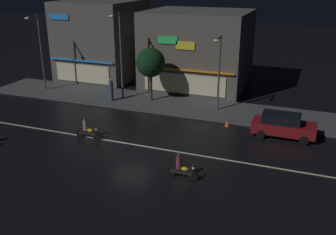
% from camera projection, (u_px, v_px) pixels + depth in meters
% --- Properties ---
extents(ground_plane, '(140.00, 140.00, 0.00)m').
position_uv_depth(ground_plane, '(131.00, 144.00, 25.69)').
color(ground_plane, black).
extents(lane_divider_stripe, '(34.10, 0.16, 0.01)m').
position_uv_depth(lane_divider_stripe, '(131.00, 144.00, 25.69)').
color(lane_divider_stripe, beige).
rests_on(lane_divider_stripe, ground).
extents(sidewalk_far, '(35.90, 5.03, 0.14)m').
position_uv_depth(sidewalk_far, '(174.00, 105.00, 33.12)').
color(sidewalk_far, '#424447').
rests_on(sidewalk_far, ground).
extents(storefront_left_block, '(7.55, 8.63, 8.10)m').
position_uv_depth(storefront_left_block, '(102.00, 40.00, 41.21)').
color(storefront_left_block, '#56514C').
rests_on(storefront_left_block, ground).
extents(storefront_center_block, '(9.70, 8.33, 7.43)m').
position_uv_depth(storefront_center_block, '(198.00, 50.00, 37.60)').
color(storefront_center_block, '#56514C').
rests_on(storefront_center_block, ground).
extents(streetlamp_west, '(0.44, 1.64, 7.07)m').
position_uv_depth(streetlamp_west, '(39.00, 47.00, 35.65)').
color(streetlamp_west, '#47494C').
rests_on(streetlamp_west, sidewalk_far).
extents(streetlamp_mid, '(0.44, 1.64, 7.52)m').
position_uv_depth(streetlamp_mid, '(120.00, 50.00, 33.09)').
color(streetlamp_mid, '#47494C').
rests_on(streetlamp_mid, sidewalk_far).
extents(streetlamp_east, '(0.44, 1.64, 6.09)m').
position_uv_depth(streetlamp_east, '(219.00, 67.00, 30.29)').
color(streetlamp_east, '#47494C').
rests_on(streetlamp_east, sidewalk_far).
extents(pedestrian_on_sidewalk, '(0.37, 0.37, 2.00)m').
position_uv_depth(pedestrian_on_sidewalk, '(111.00, 90.00, 33.71)').
color(pedestrian_on_sidewalk, '#334766').
rests_on(pedestrian_on_sidewalk, sidewalk_far).
extents(street_tree, '(2.53, 2.53, 4.67)m').
position_uv_depth(street_tree, '(151.00, 63.00, 32.94)').
color(street_tree, '#473323').
rests_on(street_tree, sidewalk_far).
extents(parked_car_near_kerb, '(4.30, 1.98, 1.67)m').
position_uv_depth(parked_car_near_kerb, '(283.00, 125.00, 26.57)').
color(parked_car_near_kerb, maroon).
rests_on(parked_car_near_kerb, ground).
extents(motorcycle_opposite_lane, '(1.90, 0.60, 1.52)m').
position_uv_depth(motorcycle_opposite_lane, '(180.00, 168.00, 21.22)').
color(motorcycle_opposite_lane, black).
rests_on(motorcycle_opposite_lane, ground).
extents(motorcycle_trailing_far, '(1.90, 0.60, 1.52)m').
position_uv_depth(motorcycle_trailing_far, '(87.00, 130.00, 26.39)').
color(motorcycle_trailing_far, black).
rests_on(motorcycle_trailing_far, ground).
extents(traffic_cone, '(0.36, 0.36, 0.55)m').
position_uv_depth(traffic_cone, '(227.00, 123.00, 28.59)').
color(traffic_cone, orange).
rests_on(traffic_cone, ground).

